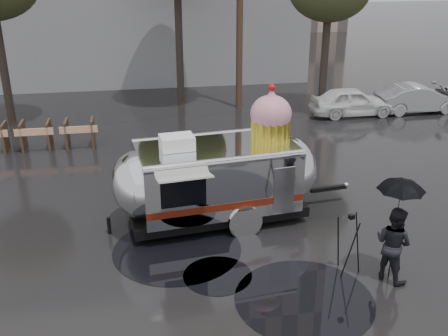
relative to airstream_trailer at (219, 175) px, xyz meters
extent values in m
plane|color=black|center=(-0.01, -3.78, -1.26)|extent=(120.00, 120.00, 0.00)
cylinder|color=black|center=(-1.24, -1.37, -1.25)|extent=(3.05, 3.05, 0.01)
cylinder|color=black|center=(1.15, -3.71, -1.25)|extent=(2.84, 2.84, 0.01)
cylinder|color=black|center=(-0.46, -2.59, -1.25)|extent=(1.51, 1.51, 0.01)
cylinder|color=#473323|center=(2.49, 10.22, 3.24)|extent=(0.28, 0.28, 9.00)
cylinder|color=#382D26|center=(-7.01, 9.22, 1.67)|extent=(0.32, 0.32, 5.85)
cylinder|color=#382D26|center=(-0.01, 11.22, 2.12)|extent=(0.32, 0.32, 6.75)
cylinder|color=#382D26|center=(5.99, 9.22, 1.44)|extent=(0.32, 0.32, 5.40)
cube|color=#473323|center=(-6.61, 6.22, -0.76)|extent=(0.08, 0.80, 1.00)
cube|color=#473323|center=(-6.01, 6.22, -0.76)|extent=(0.08, 0.80, 1.00)
cube|color=#473323|center=(-5.11, 6.22, -0.76)|extent=(0.08, 0.80, 1.00)
cube|color=#E5590C|center=(-5.56, 5.84, -0.51)|extent=(1.30, 0.04, 0.25)
cube|color=#473323|center=(-4.51, 6.22, -0.76)|extent=(0.08, 0.80, 1.00)
cube|color=#473323|center=(-3.61, 6.22, -0.76)|extent=(0.08, 0.80, 1.00)
cube|color=#E5590C|center=(-4.06, 5.84, -0.51)|extent=(1.30, 0.04, 0.25)
imported|color=silver|center=(6.99, 8.22, -0.56)|extent=(4.00, 1.80, 1.40)
imported|color=#B2B2B7|center=(9.99, 8.22, -0.56)|extent=(4.00, 1.80, 1.40)
cube|color=silver|center=(-0.08, 0.00, 0.00)|extent=(4.17, 2.53, 1.61)
ellipsoid|color=silver|center=(1.87, 0.23, 0.00)|extent=(1.59, 2.21, 1.61)
ellipsoid|color=silver|center=(-2.04, -0.24, 0.00)|extent=(1.59, 2.21, 1.61)
cube|color=black|center=(-0.08, 0.00, -0.94)|extent=(4.67, 2.32, 0.27)
cylinder|color=black|center=(0.47, -0.87, -0.94)|extent=(0.65, 0.27, 0.63)
cylinder|color=black|center=(0.25, 0.97, -0.94)|extent=(0.65, 0.27, 0.63)
cylinder|color=silver|center=(0.49, -0.99, -0.90)|extent=(0.87, 0.19, 0.86)
cube|color=black|center=(3.12, 0.39, -0.81)|extent=(1.08, 0.24, 0.11)
sphere|color=silver|center=(3.66, 0.45, -0.77)|extent=(0.16, 0.16, 0.14)
cylinder|color=black|center=(-2.84, -0.34, -1.03)|extent=(0.10, 0.10, 0.45)
cube|color=#53160B|center=(0.04, -1.02, -0.41)|extent=(3.92, 0.51, 0.18)
cube|color=#53160B|center=(-0.21, 1.01, -0.41)|extent=(3.92, 0.51, 0.18)
cube|color=black|center=(-1.03, -1.17, 0.13)|extent=(1.07, 0.16, 0.72)
cube|color=#ABA99E|center=(-1.00, -1.38, 0.58)|extent=(1.30, 0.60, 0.13)
cube|color=silver|center=(1.47, -0.86, -0.14)|extent=(0.54, 0.10, 1.17)
cube|color=white|center=(-1.06, -0.12, 0.98)|extent=(0.87, 0.68, 0.34)
cylinder|color=gold|center=(1.34, 0.17, 1.07)|extent=(1.04, 1.04, 0.54)
ellipsoid|color=#D293A1|center=(1.34, 0.17, 1.50)|extent=(1.16, 1.16, 0.93)
cone|color=#D293A1|center=(1.34, 0.17, 1.97)|extent=(0.50, 0.50, 0.36)
sphere|color=red|center=(1.34, 0.17, 2.17)|extent=(0.20, 0.20, 0.18)
imported|color=black|center=(3.19, -3.26, -0.42)|extent=(0.80, 0.92, 1.69)
imported|color=black|center=(3.19, -3.26, 0.69)|extent=(1.18, 1.18, 0.80)
cylinder|color=black|center=(3.19, -3.26, -0.43)|extent=(0.02, 0.02, 1.65)
cylinder|color=black|center=(2.60, -2.82, -0.59)|extent=(0.11, 0.31, 1.36)
cylinder|color=black|center=(2.20, -2.72, -0.59)|extent=(0.23, 0.24, 1.36)
cylinder|color=black|center=(2.31, -3.12, -0.59)|extent=(0.31, 0.10, 1.36)
cube|color=black|center=(2.37, -2.89, 0.10)|extent=(0.14, 0.12, 0.10)
camera|label=1|loc=(-1.90, -12.09, 5.34)|focal=42.00mm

